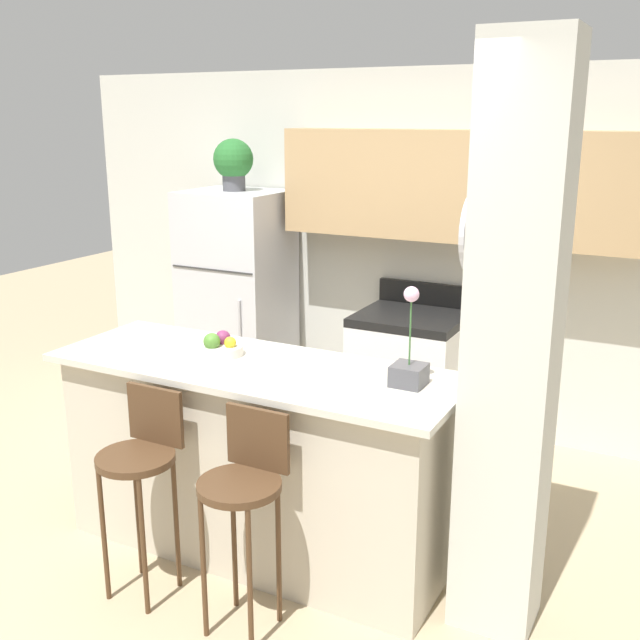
% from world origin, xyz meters
% --- Properties ---
extents(ground_plane, '(14.00, 14.00, 0.00)m').
position_xyz_m(ground_plane, '(0.00, 0.00, 0.00)').
color(ground_plane, tan).
extents(wall_back, '(5.60, 0.38, 2.55)m').
position_xyz_m(wall_back, '(0.17, 2.01, 1.48)').
color(wall_back, silver).
rests_on(wall_back, ground_plane).
extents(pillar_right, '(0.38, 0.34, 2.55)m').
position_xyz_m(pillar_right, '(1.26, 0.03, 1.28)').
color(pillar_right, silver).
rests_on(pillar_right, ground_plane).
extents(counter_bar, '(2.11, 0.74, 1.04)m').
position_xyz_m(counter_bar, '(0.00, 0.00, 0.52)').
color(counter_bar, beige).
rests_on(counter_bar, ground_plane).
extents(refrigerator, '(0.74, 0.66, 1.68)m').
position_xyz_m(refrigerator, '(-1.23, 1.71, 0.84)').
color(refrigerator, silver).
rests_on(refrigerator, ground_plane).
extents(stove_range, '(0.72, 0.66, 1.07)m').
position_xyz_m(stove_range, '(0.19, 1.72, 0.46)').
color(stove_range, white).
rests_on(stove_range, ground_plane).
extents(bar_stool_left, '(0.37, 0.37, 1.00)m').
position_xyz_m(bar_stool_left, '(-0.28, -0.53, 0.68)').
color(bar_stool_left, '#4C331E').
rests_on(bar_stool_left, ground_plane).
extents(bar_stool_right, '(0.37, 0.37, 1.00)m').
position_xyz_m(bar_stool_right, '(0.28, -0.53, 0.68)').
color(bar_stool_right, '#4C331E').
rests_on(bar_stool_right, ground_plane).
extents(potted_plant_on_fridge, '(0.30, 0.30, 0.38)m').
position_xyz_m(potted_plant_on_fridge, '(-1.23, 1.71, 1.90)').
color(potted_plant_on_fridge, '#4C4C51').
rests_on(potted_plant_on_fridge, refrigerator).
extents(orchid_vase, '(0.15, 0.15, 0.46)m').
position_xyz_m(orchid_vase, '(0.79, 0.08, 1.14)').
color(orchid_vase, '#4C4C51').
rests_on(orchid_vase, counter_bar).
extents(fruit_bowl, '(0.22, 0.22, 0.12)m').
position_xyz_m(fruit_bowl, '(-0.23, 0.05, 1.08)').
color(fruit_bowl, silver).
rests_on(fruit_bowl, counter_bar).
extents(trash_bin, '(0.28, 0.28, 0.38)m').
position_xyz_m(trash_bin, '(-0.65, 1.49, 0.19)').
color(trash_bin, black).
rests_on(trash_bin, ground_plane).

